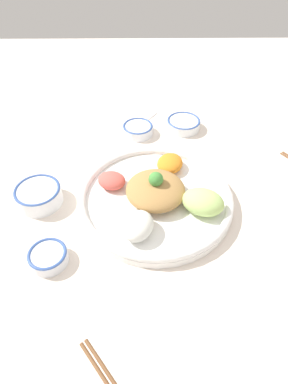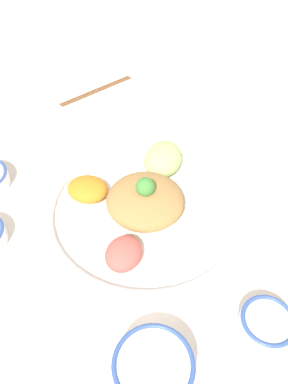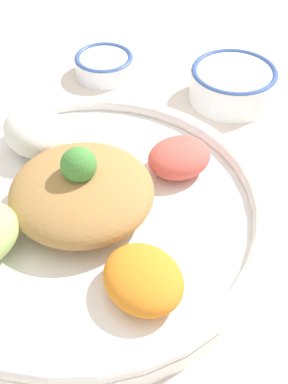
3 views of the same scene
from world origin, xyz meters
name	(u,v)px [view 2 (image 2 of 3)]	position (x,y,z in m)	size (l,w,h in m)	color
ground_plane	(161,201)	(0.00, 0.00, 0.00)	(2.40, 2.40, 0.00)	silver
salad_platter	(147,206)	(0.04, -0.03, 0.03)	(0.40, 0.40, 0.10)	white
sauce_bowl_red	(267,323)	(0.28, 0.14, 0.02)	(0.09, 0.09, 0.03)	white
rice_bowl_blue	(153,369)	(0.34, -0.04, 0.03)	(0.12, 0.12, 0.05)	white
chopsticks_pair_far	(97,90)	(-0.43, -0.15, 0.00)	(0.15, 0.20, 0.01)	brown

